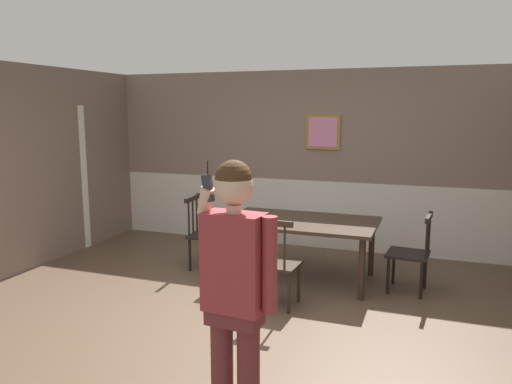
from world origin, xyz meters
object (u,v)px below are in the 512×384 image
object	(u,v)px
chair_near_window	(205,233)
chair_by_doorway	(278,264)
chair_at_table_head	(411,253)
person_figure	(235,284)
dining_table	(301,226)

from	to	relation	value
chair_near_window	chair_by_doorway	size ratio (longest dim) A/B	0.98
chair_at_table_head	chair_near_window	bearing A→B (deg)	95.26
person_figure	chair_at_table_head	bearing A→B (deg)	-102.05
dining_table	chair_near_window	size ratio (longest dim) A/B	1.89
dining_table	chair_at_table_head	distance (m)	1.30
chair_near_window	person_figure	xyz separation A→B (m)	(1.67, -2.99, 0.55)
dining_table	chair_by_doorway	bearing A→B (deg)	-89.87
person_figure	dining_table	bearing A→B (deg)	-78.14
chair_by_doorway	chair_at_table_head	distance (m)	1.58
chair_near_window	chair_at_table_head	size ratio (longest dim) A/B	1.04
chair_at_table_head	person_figure	distance (m)	3.18
dining_table	person_figure	bearing A→B (deg)	-82.63
dining_table	chair_near_window	bearing A→B (deg)	-179.65
dining_table	chair_at_table_head	xyz separation A→B (m)	(1.28, 0.00, -0.20)
dining_table	chair_at_table_head	world-z (taller)	chair_at_table_head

